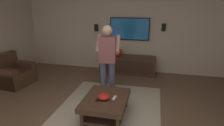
% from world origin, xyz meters
% --- Properties ---
extents(wall_back_tv, '(0.10, 6.98, 2.65)m').
position_xyz_m(wall_back_tv, '(3.19, 0.00, 1.32)').
color(wall_back_tv, '#C6B299').
rests_on(wall_back_tv, ground).
extents(area_rug, '(2.54, 2.07, 0.01)m').
position_xyz_m(area_rug, '(0.63, 0.08, 0.01)').
color(area_rug, tan).
rests_on(area_rug, ground).
extents(armchair, '(0.89, 0.90, 0.82)m').
position_xyz_m(armchair, '(1.33, 2.88, 0.28)').
color(armchair, '#472D1E').
rests_on(armchair, ground).
extents(coffee_table, '(1.00, 0.80, 0.40)m').
position_xyz_m(coffee_table, '(0.43, 0.08, 0.30)').
color(coffee_table, '#422B1C').
rests_on(coffee_table, ground).
extents(media_console, '(0.45, 1.70, 0.55)m').
position_xyz_m(media_console, '(2.86, 0.03, 0.28)').
color(media_console, '#422B1C').
rests_on(media_console, ground).
extents(tv, '(0.05, 1.21, 0.68)m').
position_xyz_m(tv, '(3.10, 0.03, 1.34)').
color(tv, black).
extents(person_standing, '(0.59, 0.59, 1.64)m').
position_xyz_m(person_standing, '(1.30, 0.26, 0.93)').
color(person_standing, '#4C5166').
rests_on(person_standing, ground).
extents(bowl, '(0.22, 0.22, 0.10)m').
position_xyz_m(bowl, '(0.36, 0.09, 0.45)').
color(bowl, red).
rests_on(bowl, coffee_table).
extents(remote_white, '(0.15, 0.06, 0.02)m').
position_xyz_m(remote_white, '(0.43, -0.09, 0.41)').
color(remote_white, white).
rests_on(remote_white, coffee_table).
extents(remote_black, '(0.16, 0.10, 0.02)m').
position_xyz_m(remote_black, '(0.31, 0.18, 0.41)').
color(remote_black, black).
rests_on(remote_black, coffee_table).
extents(vase_round, '(0.22, 0.22, 0.22)m').
position_xyz_m(vase_round, '(2.81, 0.29, 0.66)').
color(vase_round, red).
rests_on(vase_round, media_console).
extents(wall_speaker_left, '(0.06, 0.12, 0.22)m').
position_xyz_m(wall_speaker_left, '(3.11, -0.97, 1.41)').
color(wall_speaker_left, black).
extents(wall_speaker_right, '(0.06, 0.12, 0.22)m').
position_xyz_m(wall_speaker_right, '(3.11, 1.09, 1.35)').
color(wall_speaker_right, black).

